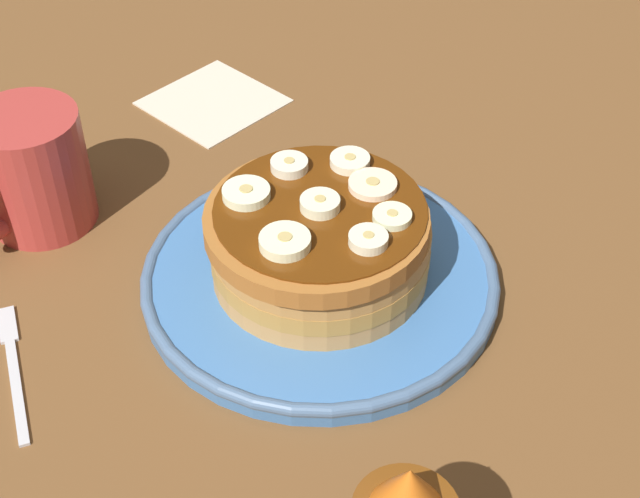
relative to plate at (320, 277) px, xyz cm
name	(u,v)px	position (x,y,z in cm)	size (l,w,h in cm)	color
ground_plane	(320,299)	(0.00, 0.00, -2.42)	(140.00, 140.00, 3.00)	brown
plate	(320,277)	(0.00, 0.00, 0.00)	(26.92, 26.92, 1.70)	#3F72B2
pancake_stack	(318,241)	(0.04, -0.11, 3.57)	(17.00, 16.81, 6.14)	tan
banana_slice_0	(323,205)	(-0.08, 0.17, 6.99)	(2.85, 2.85, 1.07)	#F0EDC2
banana_slice_1	(373,185)	(-4.02, 2.06, 6.82)	(3.54, 3.54, 0.73)	#FEE0BA
banana_slice_2	(368,240)	(1.58, 4.70, 6.93)	(2.72, 2.72, 0.97)	#ECE8C3
banana_slice_3	(246,194)	(1.57, -5.19, 6.92)	(3.46, 3.46, 0.95)	#ECF3C5
banana_slice_4	(350,162)	(-5.60, -0.70, 6.90)	(3.01, 3.01, 0.90)	#F0E9C4
banana_slice_5	(284,242)	(4.65, -0.05, 6.96)	(3.53, 3.53, 1.02)	#F0F2C1
banana_slice_6	(289,166)	(-2.82, -4.30, 6.94)	(2.80, 2.80, 0.99)	#EAE4C5
banana_slice_7	(392,217)	(-1.50, 4.93, 6.84)	(2.76, 2.76, 0.77)	#ECF2C0
coffee_mug	(30,171)	(4.92, -23.60, 4.15)	(12.34, 8.60, 9.84)	#B23833
napkin	(213,101)	(-16.62, -21.74, -0.77)	(11.00, 11.00, 0.30)	beige
fork	(13,362)	(17.68, -14.39, -0.67)	(9.09, 10.60, 0.50)	silver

